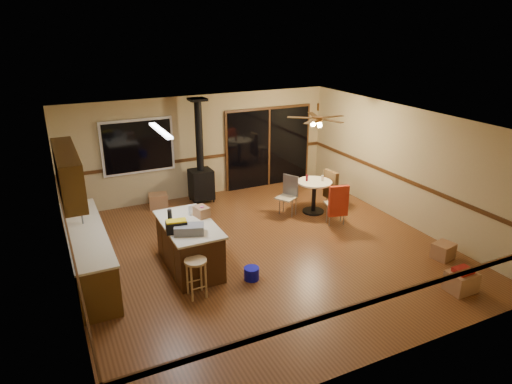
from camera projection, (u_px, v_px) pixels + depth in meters
floor at (263, 251)px, 9.11m from camera, size 7.00×7.00×0.00m
ceiling at (263, 122)px, 8.19m from camera, size 7.00×7.00×0.00m
wall_back at (201, 146)px, 11.60m from camera, size 7.00×0.00×7.00m
wall_front at (388, 278)px, 5.70m from camera, size 7.00×0.00×7.00m
wall_left at (66, 223)px, 7.22m from camera, size 0.00×7.00×7.00m
wall_right at (404, 166)px, 10.07m from camera, size 0.00×7.00×7.00m
chair_rail at (263, 204)px, 8.75m from camera, size 7.00×7.00×0.08m
window at (138, 146)px, 10.83m from camera, size 1.72×0.10×1.32m
sliding_door at (269, 148)px, 12.41m from camera, size 2.52×0.10×2.10m
lower_cabinets at (89, 254)px, 8.08m from camera, size 0.60×3.00×0.86m
countertop at (85, 231)px, 7.92m from camera, size 0.64×3.04×0.04m
upper_cabinets at (68, 173)px, 7.67m from camera, size 0.35×2.00×0.80m
kitchen_island at (189, 245)px, 8.34m from camera, size 0.88×1.68×0.90m
wood_stove at (201, 174)px, 11.34m from camera, size 0.55×0.50×2.52m
ceiling_fan at (318, 121)px, 10.15m from camera, size 0.24×0.24×0.55m
fluorescent_strip at (160, 131)px, 7.72m from camera, size 0.10×1.20×0.04m
toolbox_grey at (189, 229)px, 7.76m from camera, size 0.57×0.44×0.16m
toolbox_black at (176, 227)px, 7.80m from camera, size 0.38×0.24×0.20m
toolbox_yellow_lid at (176, 221)px, 7.76m from camera, size 0.36×0.23×0.03m
box_on_island at (202, 212)px, 8.42m from camera, size 0.27×0.33×0.20m
bottle_dark at (170, 217)px, 8.10m from camera, size 0.10×0.10×0.28m
bottle_pink at (202, 212)px, 8.39m from camera, size 0.08×0.08×0.22m
bottle_white at (190, 210)px, 8.48m from camera, size 0.07×0.07×0.20m
bar_stool at (196, 278)px, 7.50m from camera, size 0.39×0.39×0.68m
blue_bucket at (252, 273)px, 8.07m from camera, size 0.33×0.33×0.23m
dining_table at (314, 191)px, 10.75m from camera, size 0.82×0.82×0.78m
glass_red at (307, 178)px, 10.66m from camera, size 0.06×0.06×0.15m
glass_cream at (322, 178)px, 10.67m from camera, size 0.07×0.07×0.13m
chair_left at (289, 191)px, 10.61m from camera, size 0.55×0.55×0.51m
chair_near at (338, 201)px, 10.01m from camera, size 0.52×0.55×0.70m
chair_right at (332, 185)px, 10.97m from camera, size 0.49×0.45×0.70m
box_under_window at (158, 201)px, 11.13m from camera, size 0.50×0.43×0.36m
box_corner_a at (461, 281)px, 7.71m from camera, size 0.46×0.39×0.35m
box_corner_b at (443, 251)px, 8.77m from camera, size 0.44×0.40×0.31m
box_small_red at (463, 270)px, 7.63m from camera, size 0.30×0.25×0.08m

